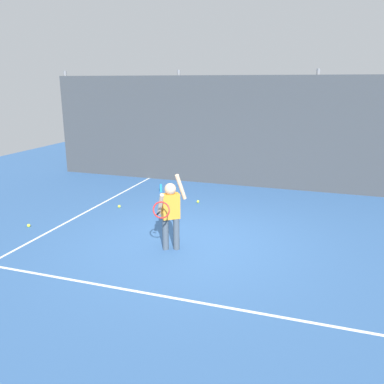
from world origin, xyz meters
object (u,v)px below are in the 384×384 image
at_px(tennis_ball_1, 162,196).
at_px(tennis_ball_2, 29,225).
at_px(water_bottle, 161,188).
at_px(tennis_ball_4, 119,206).
at_px(tennis_ball_0, 198,202).
at_px(tennis_player, 170,211).
at_px(tennis_ball_3, 167,186).

height_order(tennis_ball_1, tennis_ball_2, same).
bearing_deg(tennis_ball_1, water_bottle, 115.79).
relative_size(tennis_ball_2, tennis_ball_4, 1.00).
bearing_deg(water_bottle, tennis_ball_0, -27.03).
distance_m(tennis_player, tennis_ball_3, 4.41).
height_order(tennis_ball_0, tennis_ball_4, same).
bearing_deg(tennis_ball_2, tennis_ball_4, 57.14).
xyz_separation_m(tennis_player, tennis_ball_3, (-1.68, 4.02, -0.69)).
height_order(tennis_ball_0, tennis_ball_1, same).
distance_m(water_bottle, tennis_ball_0, 1.41).
height_order(water_bottle, tennis_ball_1, water_bottle).
relative_size(tennis_ball_0, tennis_ball_1, 1.00).
height_order(tennis_player, tennis_ball_3, tennis_player).
bearing_deg(tennis_ball_2, tennis_player, -2.35).
relative_size(tennis_ball_1, tennis_ball_2, 1.00).
bearing_deg(water_bottle, tennis_ball_3, 93.27).
bearing_deg(tennis_ball_1, tennis_ball_2, -120.80).
xyz_separation_m(water_bottle, tennis_ball_0, (1.25, -0.64, -0.08)).
bearing_deg(water_bottle, tennis_ball_1, -64.21).
bearing_deg(tennis_ball_2, tennis_ball_0, 44.30).
relative_size(tennis_player, water_bottle, 6.14).
xyz_separation_m(tennis_ball_0, tennis_ball_2, (-2.77, -2.70, 0.00)).
bearing_deg(tennis_ball_0, tennis_ball_4, -149.75).
xyz_separation_m(water_bottle, tennis_ball_2, (-1.52, -3.34, -0.08)).
bearing_deg(tennis_player, tennis_ball_4, 99.46).
height_order(tennis_ball_2, tennis_ball_4, same).
xyz_separation_m(tennis_player, tennis_ball_4, (-2.04, 1.87, -0.69)).
distance_m(tennis_ball_1, tennis_ball_2, 3.38).
relative_size(tennis_player, tennis_ball_0, 20.46).
distance_m(tennis_player, tennis_ball_2, 3.25).
distance_m(tennis_ball_3, tennis_ball_4, 2.18).
bearing_deg(water_bottle, tennis_ball_2, -114.47).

